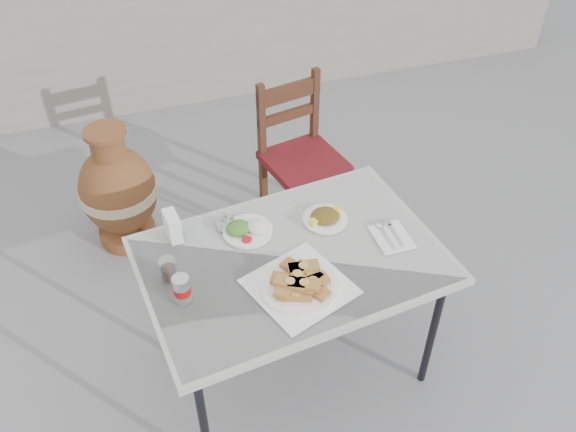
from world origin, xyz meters
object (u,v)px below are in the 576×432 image
object	(u,v)px
salad_rice_plate	(247,229)
salad_chopped_plate	(325,217)
cola_glass	(169,271)
condiment_caddy	(226,223)
terracotta_urn	(118,191)
pide_plate	(300,281)
soda_can	(182,289)
napkin_holder	(173,226)
chair	(300,156)
cafe_table	(292,266)

from	to	relation	value
salad_rice_plate	salad_chopped_plate	size ratio (longest dim) A/B	1.09
cola_glass	condiment_caddy	distance (m)	0.33
terracotta_urn	pide_plate	bearing A→B (deg)	-64.82
salad_rice_plate	soda_can	world-z (taller)	soda_can
pide_plate	napkin_holder	xyz separation A→B (m)	(-0.38, 0.39, 0.03)
pide_plate	salad_rice_plate	size ratio (longest dim) A/B	2.09
salad_rice_plate	salad_chopped_plate	world-z (taller)	salad_rice_plate
cola_glass	chair	xyz separation A→B (m)	(0.80, 0.88, -0.28)
cafe_table	condiment_caddy	world-z (taller)	condiment_caddy
salad_chopped_plate	napkin_holder	xyz separation A→B (m)	(-0.59, 0.09, 0.04)
salad_rice_plate	terracotta_urn	xyz separation A→B (m)	(-0.47, 0.88, -0.37)
cafe_table	salad_chopped_plate	world-z (taller)	salad_chopped_plate
condiment_caddy	terracotta_urn	xyz separation A→B (m)	(-0.40, 0.82, -0.37)
pide_plate	terracotta_urn	xyz separation A→B (m)	(-0.57, 1.21, -0.38)
soda_can	cola_glass	bearing A→B (deg)	103.55
chair	salad_rice_plate	bearing A→B (deg)	-134.87
salad_rice_plate	terracotta_urn	distance (m)	1.06
salad_rice_plate	terracotta_urn	world-z (taller)	salad_rice_plate
cafe_table	chair	size ratio (longest dim) A/B	1.42
cafe_table	salad_chopped_plate	xyz separation A→B (m)	(0.19, 0.16, 0.06)
cafe_table	soda_can	distance (m)	0.44
cola_glass	terracotta_urn	distance (m)	1.10
napkin_holder	terracotta_urn	xyz separation A→B (m)	(-0.19, 0.82, -0.41)
salad_chopped_plate	cola_glass	world-z (taller)	cola_glass
salad_chopped_plate	terracotta_urn	world-z (taller)	salad_chopped_plate
pide_plate	salad_rice_plate	xyz separation A→B (m)	(-0.10, 0.33, -0.01)
pide_plate	chair	distance (m)	1.16
cafe_table	salad_rice_plate	bearing A→B (deg)	124.29
cafe_table	cola_glass	bearing A→B (deg)	175.57
terracotta_urn	salad_chopped_plate	bearing A→B (deg)	-49.18
salad_chopped_plate	cola_glass	bearing A→B (deg)	-169.29
cafe_table	condiment_caddy	size ratio (longest dim) A/B	14.58
soda_can	terracotta_urn	distance (m)	1.22
salad_rice_plate	chair	distance (m)	0.91
salad_rice_plate	cola_glass	world-z (taller)	cola_glass
cafe_table	soda_can	world-z (taller)	soda_can
soda_can	terracotta_urn	size ratio (longest dim) A/B	0.16
cafe_table	chair	xyz separation A→B (m)	(0.35, 0.92, -0.20)
pide_plate	napkin_holder	size ratio (longest dim) A/B	3.61
terracotta_urn	napkin_holder	bearing A→B (deg)	-76.85
cola_glass	napkin_holder	size ratio (longest dim) A/B	0.77
pide_plate	condiment_caddy	xyz separation A→B (m)	(-0.17, 0.39, -0.01)
terracotta_urn	cola_glass	bearing A→B (deg)	-82.36
condiment_caddy	terracotta_urn	size ratio (longest dim) A/B	0.12
napkin_holder	chair	size ratio (longest dim) A/B	0.14
cola_glass	chair	distance (m)	1.22
napkin_holder	salad_chopped_plate	bearing A→B (deg)	-15.96
pide_plate	cola_glass	bearing A→B (deg)	156.82
napkin_holder	terracotta_urn	size ratio (longest dim) A/B	0.16
cafe_table	salad_chopped_plate	size ratio (longest dim) A/B	6.58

